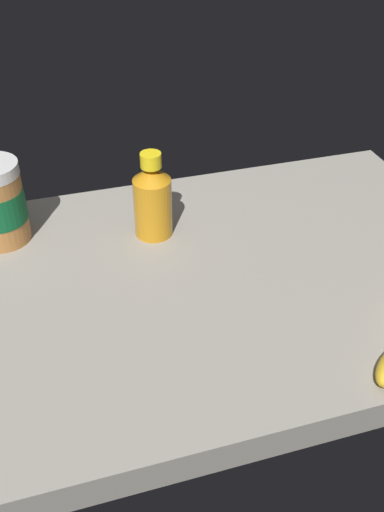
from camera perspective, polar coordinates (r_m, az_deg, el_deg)
The scene contains 2 objects.
ground_plane at distance 95.92cm, azimuth 1.22°, elevation -2.92°, with size 97.64×63.01×4.93cm, color gray.
honey_bottle at distance 100.26cm, azimuth -3.87°, elevation 5.56°, with size 6.59×6.59×15.58cm.
Camera 1 is at (23.13, 70.05, 58.84)cm, focal length 40.98 mm.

